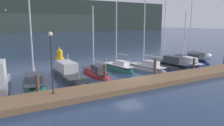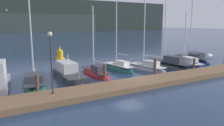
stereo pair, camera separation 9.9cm
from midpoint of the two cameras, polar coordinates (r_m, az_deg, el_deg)
name	(u,v)px [view 1 (the left image)]	position (r m, az deg, el deg)	size (l,w,h in m)	color
ground_plane	(130,81)	(21.34, 4.54, -4.64)	(400.00, 400.00, 0.00)	navy
dock	(142,83)	(19.79, 7.65, -5.22)	(35.25, 2.80, 0.45)	brown
mooring_pile_1	(38,85)	(17.65, -19.04, -5.56)	(0.28, 0.28, 1.68)	#4C3D2D
mooring_pile_2	(105,75)	(19.44, -2.08, -3.15)	(0.28, 0.28, 1.94)	#4C3D2D
mooring_pile_3	(155,68)	(22.64, 11.00, -1.33)	(0.28, 0.28, 1.99)	#4C3D2D
mooring_pile_4	(194,65)	(26.75, 20.44, -0.47)	(0.28, 0.28, 1.57)	#4C3D2D
sailboat_berth_3	(35,83)	(21.07, -19.71, -5.05)	(2.90, 7.08, 9.97)	#195647
motorboat_berth_4	(69,75)	(22.74, -11.41, -3.19)	(2.19, 6.92, 2.99)	#2D3338
sailboat_berth_5	(96,74)	(23.62, -4.40, -2.92)	(1.68, 5.67, 8.09)	red
sailboat_berth_6	(119,69)	(25.95, 1.63, -1.65)	(2.15, 5.39, 8.74)	#195647
sailboat_berth_7	(147,69)	(26.52, 8.91, -1.48)	(2.74, 6.02, 9.34)	gray
sailboat_berth_8	(168,66)	(28.72, 14.24, -0.65)	(2.92, 7.84, 9.62)	#2D3338
sailboat_berth_9	(186,64)	(30.91, 18.60, -0.27)	(2.60, 6.35, 7.73)	navy
sailboat_berth_10	(192,60)	(34.17, 20.00, 0.72)	(2.28, 6.80, 9.29)	navy
channel_buoy	(60,54)	(34.96, -13.62, 2.20)	(1.45, 1.45, 1.96)	gold
dock_lamppost	(51,53)	(16.02, -15.75, 2.43)	(0.32, 0.32, 4.48)	#2D2D33
hillside_backdrop	(1,16)	(151.23, -26.93, 10.91)	(240.00, 23.00, 21.48)	#28332D
rowboat_adrift	(209,55)	(41.81, 23.90, 1.89)	(2.84, 2.34, 0.56)	white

